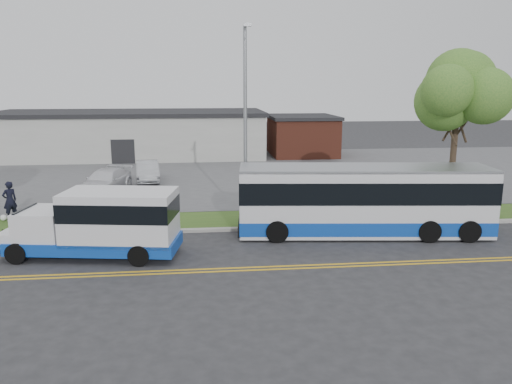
{
  "coord_description": "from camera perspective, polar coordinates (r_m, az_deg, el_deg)",
  "views": [
    {
      "loc": [
        0.91,
        -21.8,
        6.88
      ],
      "look_at": [
        3.48,
        2.35,
        1.6
      ],
      "focal_mm": 35.0,
      "sensor_mm": 36.0,
      "label": 1
    }
  ],
  "objects": [
    {
      "name": "commercial_building",
      "position": [
        49.51,
        -14.16,
        6.45
      ],
      "size": [
        25.4,
        10.4,
        4.35
      ],
      "color": "#9E9E99",
      "rests_on": "ground"
    },
    {
      "name": "lane_line_north",
      "position": [
        19.24,
        -8.49,
        -8.81
      ],
      "size": [
        70.0,
        0.12,
        0.01
      ],
      "primitive_type": "cube",
      "color": "gold",
      "rests_on": "ground"
    },
    {
      "name": "parked_car_b",
      "position": [
        33.03,
        -16.82,
        1.18
      ],
      "size": [
        3.24,
        5.4,
        1.46
      ],
      "primitive_type": "imported",
      "rotation": [
        0.0,
        0.0,
        -0.25
      ],
      "color": "silver",
      "rests_on": "parking_lot"
    },
    {
      "name": "ground",
      "position": [
        22.88,
        -8.11,
        -5.36
      ],
      "size": [
        140.0,
        140.0,
        0.0
      ],
      "primitive_type": "plane",
      "color": "#28282B",
      "rests_on": "ground"
    },
    {
      "name": "shuttle_bus",
      "position": [
        21.02,
        -17.02,
        -3.26
      ],
      "size": [
        7.33,
        3.34,
        2.72
      ],
      "rotation": [
        0.0,
        0.0,
        -0.16
      ],
      "color": "#0E3DA1",
      "rests_on": "ground"
    },
    {
      "name": "grocery_bag_right",
      "position": [
        28.52,
        -25.43,
        -2.37
      ],
      "size": [
        0.32,
        0.32,
        0.32
      ],
      "primitive_type": "sphere",
      "color": "white",
      "rests_on": "verge"
    },
    {
      "name": "parked_car_a",
      "position": [
        36.12,
        -12.27,
        2.33
      ],
      "size": [
        2.06,
        4.55,
        1.45
      ],
      "primitive_type": "imported",
      "rotation": [
        0.0,
        0.0,
        0.12
      ],
      "color": "#A2A5A9",
      "rests_on": "parking_lot"
    },
    {
      "name": "transit_bus",
      "position": [
        23.53,
        12.19,
        -0.95
      ],
      "size": [
        11.71,
        3.8,
        3.19
      ],
      "rotation": [
        0.0,
        0.0,
        -0.1
      ],
      "color": "silver",
      "rests_on": "ground"
    },
    {
      "name": "brick_wing",
      "position": [
        49.0,
        5.27,
        6.45
      ],
      "size": [
        6.3,
        7.3,
        3.9
      ],
      "color": "brown",
      "rests_on": "ground"
    },
    {
      "name": "tree_east",
      "position": [
        28.05,
        22.09,
        10.0
      ],
      "size": [
        5.2,
        5.2,
        8.33
      ],
      "color": "#36281D",
      "rests_on": "verge"
    },
    {
      "name": "curb",
      "position": [
        23.91,
        -8.03,
        -4.4
      ],
      "size": [
        80.0,
        0.3,
        0.15
      ],
      "primitive_type": "cube",
      "color": "#9E9B93",
      "rests_on": "ground"
    },
    {
      "name": "parking_lot",
      "position": [
        39.41,
        -7.31,
        2.18
      ],
      "size": [
        80.0,
        25.0,
        0.1
      ],
      "primitive_type": "cube",
      "color": "#4C4C4F",
      "rests_on": "ground"
    },
    {
      "name": "lane_line_south",
      "position": [
        18.96,
        -8.53,
        -9.13
      ],
      "size": [
        70.0,
        0.12,
        0.01
      ],
      "primitive_type": "cube",
      "color": "gold",
      "rests_on": "ground"
    },
    {
      "name": "pedestrian",
      "position": [
        28.21,
        -26.32,
        -0.88
      ],
      "size": [
        0.84,
        0.84,
        1.97
      ],
      "primitive_type": "imported",
      "rotation": [
        0.0,
        0.0,
        3.92
      ],
      "color": "black",
      "rests_on": "verge"
    },
    {
      "name": "grocery_bag_left",
      "position": [
        28.27,
        -26.9,
        -2.64
      ],
      "size": [
        0.32,
        0.32,
        0.32
      ],
      "primitive_type": "sphere",
      "color": "white",
      "rests_on": "verge"
    },
    {
      "name": "streetlight_near",
      "position": [
        24.67,
        -1.22,
        8.43
      ],
      "size": [
        0.35,
        1.53,
        9.5
      ],
      "color": "gray",
      "rests_on": "verge"
    },
    {
      "name": "verge",
      "position": [
        25.64,
        -7.91,
        -3.3
      ],
      "size": [
        80.0,
        3.3,
        0.1
      ],
      "primitive_type": "cube",
      "color": "#28501A",
      "rests_on": "ground"
    }
  ]
}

